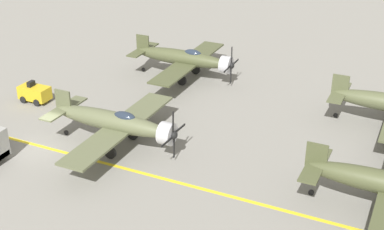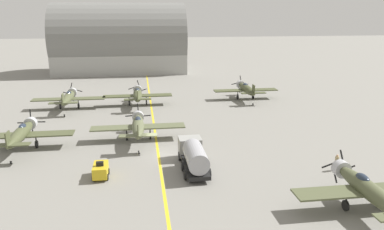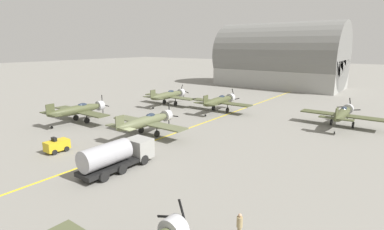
# 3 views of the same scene
# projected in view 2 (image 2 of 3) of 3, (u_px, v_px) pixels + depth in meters

# --- Properties ---
(ground_plane) EXTENTS (400.00, 400.00, 0.00)m
(ground_plane) POSITION_uv_depth(u_px,v_px,m) (158.00, 153.00, 43.74)
(ground_plane) COLOR gray
(taxiway_stripe) EXTENTS (0.30, 160.00, 0.01)m
(taxiway_stripe) POSITION_uv_depth(u_px,v_px,m) (158.00, 153.00, 43.74)
(taxiway_stripe) COLOR yellow
(taxiway_stripe) RESTS_ON ground
(airplane_far_center) EXTENTS (12.00, 9.98, 3.74)m
(airplane_far_center) POSITION_uv_depth(u_px,v_px,m) (138.00, 94.00, 65.32)
(airplane_far_center) COLOR #494E2F
(airplane_far_center) RESTS_ON ground
(airplane_far_right) EXTENTS (12.00, 9.98, 3.79)m
(airplane_far_right) POSITION_uv_depth(u_px,v_px,m) (246.00, 89.00, 69.97)
(airplane_far_right) COLOR #454A2C
(airplane_far_right) RESTS_ON ground
(airplane_mid_left) EXTENTS (12.00, 9.98, 3.80)m
(airplane_mid_left) POSITION_uv_depth(u_px,v_px,m) (21.00, 133.00, 44.50)
(airplane_mid_left) COLOR #4A4F31
(airplane_mid_left) RESTS_ON ground
(airplane_far_left) EXTENTS (12.00, 9.98, 3.74)m
(airplane_far_left) POSITION_uv_depth(u_px,v_px,m) (68.00, 98.00, 62.93)
(airplane_far_left) COLOR #525738
(airplane_far_left) RESTS_ON ground
(airplane_mid_center) EXTENTS (12.00, 9.98, 3.80)m
(airplane_mid_center) POSITION_uv_depth(u_px,v_px,m) (138.00, 126.00, 47.56)
(airplane_mid_center) COLOR #5C6142
(airplane_mid_center) RESTS_ON ground
(airplane_near_right) EXTENTS (12.00, 9.98, 3.73)m
(airplane_near_right) POSITION_uv_depth(u_px,v_px,m) (367.00, 189.00, 30.60)
(airplane_near_right) COLOR #515638
(airplane_near_right) RESTS_ON ground
(fuel_tanker) EXTENTS (2.68, 8.00, 2.98)m
(fuel_tanker) POSITION_uv_depth(u_px,v_px,m) (194.00, 155.00, 39.18)
(fuel_tanker) COLOR black
(fuel_tanker) RESTS_ON ground
(tow_tractor) EXTENTS (1.57, 2.60, 1.79)m
(tow_tractor) POSITION_uv_depth(u_px,v_px,m) (101.00, 170.00, 37.23)
(tow_tractor) COLOR gold
(tow_tractor) RESTS_ON ground
(ground_crew_walking) EXTENTS (0.38, 0.38, 1.74)m
(ground_crew_walking) POSITION_uv_depth(u_px,v_px,m) (337.00, 162.00, 38.93)
(ground_crew_walking) COLOR tan
(ground_crew_walking) RESTS_ON ground
(hangar) EXTENTS (34.45, 18.66, 18.66)m
(hangar) POSITION_uv_depth(u_px,v_px,m) (120.00, 44.00, 101.38)
(hangar) COLOR #9E9E99
(hangar) RESTS_ON ground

